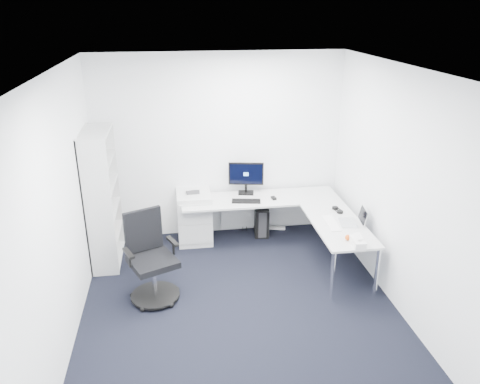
{
  "coord_description": "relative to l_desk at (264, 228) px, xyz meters",
  "views": [
    {
      "loc": [
        -0.67,
        -4.44,
        3.27
      ],
      "look_at": [
        0.15,
        1.05,
        1.05
      ],
      "focal_mm": 35.0,
      "sensor_mm": 36.0,
      "label": 1
    }
  ],
  "objects": [
    {
      "name": "beige_pc_tower",
      "position": [
        -1.57,
        0.36,
        -0.16
      ],
      "size": [
        0.18,
        0.38,
        0.36
      ],
      "primitive_type": "cube",
      "rotation": [
        0.0,
        0.0,
        0.04
      ],
      "color": "beige",
      "rests_on": "ground"
    },
    {
      "name": "power_strip",
      "position": [
        0.28,
        0.62,
        -0.31
      ],
      "size": [
        0.37,
        0.15,
        0.04
      ],
      "primitive_type": "cube",
      "rotation": [
        0.0,
        0.0,
        -0.26
      ],
      "color": "white",
      "rests_on": "ground"
    },
    {
      "name": "ceiling",
      "position": [
        -0.55,
        -1.4,
        2.37
      ],
      "size": [
        4.2,
        4.2,
        0.0
      ],
      "primitive_type": "plane",
      "color": "white"
    },
    {
      "name": "laptop",
      "position": [
        0.95,
        -0.68,
        0.44
      ],
      "size": [
        0.34,
        0.33,
        0.21
      ],
      "primitive_type": null,
      "rotation": [
        0.0,
        0.0,
        -0.14
      ],
      "color": "silver",
      "rests_on": "l_desk"
    },
    {
      "name": "drawer_pedestal",
      "position": [
        -0.96,
        0.47,
        0.04
      ],
      "size": [
        0.49,
        0.61,
        0.75
      ],
      "primitive_type": "cube",
      "color": "#B8BABA",
      "rests_on": "ground"
    },
    {
      "name": "tissue_box",
      "position": [
        0.84,
        -1.28,
        0.38
      ],
      "size": [
        0.14,
        0.25,
        0.09
      ],
      "primitive_type": "cube",
      "rotation": [
        0.0,
        0.0,
        -0.06
      ],
      "color": "white",
      "rests_on": "l_desk"
    },
    {
      "name": "headphones",
      "position": [
        0.95,
        -0.29,
        0.36
      ],
      "size": [
        0.15,
        0.22,
        0.05
      ],
      "primitive_type": null,
      "rotation": [
        0.0,
        0.0,
        0.14
      ],
      "color": "black",
      "rests_on": "l_desk"
    },
    {
      "name": "wall_right",
      "position": [
        1.25,
        -1.4,
        1.02
      ],
      "size": [
        0.02,
        4.2,
        2.7
      ],
      "primitive_type": "cube",
      "color": "white",
      "rests_on": "ground"
    },
    {
      "name": "task_chair",
      "position": [
        -1.52,
        -1.01,
        0.2
      ],
      "size": [
        0.79,
        0.79,
        1.08
      ],
      "primitive_type": null,
      "rotation": [
        0.0,
        0.0,
        0.41
      ],
      "color": "black",
      "rests_on": "ground"
    },
    {
      "name": "desk_phone",
      "position": [
        -0.97,
        0.46,
        0.4
      ],
      "size": [
        0.2,
        0.2,
        0.13
      ],
      "primitive_type": null,
      "rotation": [
        0.0,
        0.0,
        0.07
      ],
      "color": "#2C2C2E",
      "rests_on": "l_desk"
    },
    {
      "name": "monitor",
      "position": [
        -0.18,
        0.52,
        0.58
      ],
      "size": [
        0.53,
        0.25,
        0.49
      ],
      "primitive_type": null,
      "rotation": [
        0.0,
        0.0,
        -0.18
      ],
      "color": "black",
      "rests_on": "l_desk"
    },
    {
      "name": "orange_fruit",
      "position": [
        0.78,
        -1.13,
        0.37
      ],
      "size": [
        0.07,
        0.07,
        0.07
      ],
      "primitive_type": "sphere",
      "color": "#D05012",
      "rests_on": "l_desk"
    },
    {
      "name": "mouse",
      "position": [
        0.18,
        0.25,
        0.35
      ],
      "size": [
        0.07,
        0.1,
        0.03
      ],
      "primitive_type": "cube",
      "rotation": [
        0.0,
        0.0,
        0.16
      ],
      "color": "black",
      "rests_on": "l_desk"
    },
    {
      "name": "l_desk",
      "position": [
        0.0,
        0.0,
        0.0
      ],
      "size": [
        2.29,
        1.28,
        0.67
      ],
      "primitive_type": null,
      "color": "#B8BABA",
      "rests_on": "ground"
    },
    {
      "name": "ground",
      "position": [
        -0.55,
        -1.4,
        -0.33
      ],
      "size": [
        4.2,
        4.2,
        0.0
      ],
      "primitive_type": "plane",
      "color": "black"
    },
    {
      "name": "black_keyboard",
      "position": [
        -0.23,
        0.21,
        0.34
      ],
      "size": [
        0.43,
        0.21,
        0.02
      ],
      "primitive_type": "cube",
      "rotation": [
        0.0,
        0.0,
        -0.17
      ],
      "color": "black",
      "rests_on": "l_desk"
    },
    {
      "name": "white_keyboard",
      "position": [
        0.74,
        -0.66,
        0.34
      ],
      "size": [
        0.16,
        0.48,
        0.02
      ],
      "primitive_type": "cube",
      "rotation": [
        0.0,
        0.0,
        -0.06
      ],
      "color": "white",
      "rests_on": "l_desk"
    },
    {
      "name": "wall_back",
      "position": [
        -0.55,
        0.7,
        1.02
      ],
      "size": [
        3.6,
        0.02,
        2.7
      ],
      "primitive_type": "cube",
      "color": "white",
      "rests_on": "ground"
    },
    {
      "name": "bookshelf",
      "position": [
        -2.17,
        0.05,
        0.57
      ],
      "size": [
        0.35,
        0.91,
        1.82
      ],
      "primitive_type": null,
      "color": "#BBBDBD",
      "rests_on": "ground"
    },
    {
      "name": "wall_left",
      "position": [
        -2.35,
        -1.4,
        1.02
      ],
      "size": [
        0.02,
        4.2,
        2.7
      ],
      "primitive_type": "cube",
      "color": "white",
      "rests_on": "ground"
    },
    {
      "name": "black_pc_tower",
      "position": [
        0.06,
        0.54,
        -0.11
      ],
      "size": [
        0.26,
        0.48,
        0.45
      ],
      "primitive_type": "cube",
      "rotation": [
        0.0,
        0.0,
        -0.11
      ],
      "color": "black",
      "rests_on": "ground"
    },
    {
      "name": "wall_front",
      "position": [
        -0.55,
        -3.5,
        1.02
      ],
      "size": [
        3.6,
        0.02,
        2.7
      ],
      "primitive_type": "cube",
      "color": "white",
      "rests_on": "ground"
    }
  ]
}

